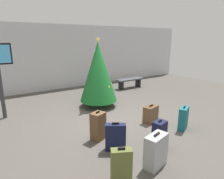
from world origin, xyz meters
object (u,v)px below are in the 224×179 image
holiday_tree (98,72)px  suitcase_4 (159,134)px  suitcase_6 (156,151)px  suitcase_1 (151,114)px  traveller_0 (100,73)px  waiting_bench (130,81)px  suitcase_2 (98,126)px  suitcase_5 (183,118)px  suitcase_0 (121,165)px  suitcase_3 (115,137)px

holiday_tree → suitcase_4: (-0.22, -3.23, -0.99)m
holiday_tree → suitcase_6: bearing=-102.6°
suitcase_1 → traveller_0: bearing=82.8°
waiting_bench → suitcase_2: size_ratio=2.01×
waiting_bench → suitcase_5: (-1.72, -4.54, -0.04)m
holiday_tree → suitcase_2: 2.65m
suitcase_0 → suitcase_5: bearing=15.3°
waiting_bench → suitcase_3: size_ratio=2.21×
suitcase_3 → waiting_bench: bearing=48.4°
suitcase_4 → suitcase_5: 1.26m
suitcase_0 → suitcase_6: bearing=-2.1°
suitcase_1 → suitcase_6: size_ratio=0.77×
suitcase_2 → suitcase_3: (0.07, -0.66, -0.03)m
suitcase_4 → suitcase_2: bearing=133.2°
waiting_bench → suitcase_2: suitcase_2 is taller
suitcase_0 → suitcase_2: 1.59m
holiday_tree → suitcase_3: size_ratio=3.71×
traveller_0 → suitcase_3: traveller_0 is taller
suitcase_0 → suitcase_4: suitcase_0 is taller
suitcase_3 → traveller_0: bearing=63.9°
suitcase_3 → suitcase_4: bearing=-24.1°
traveller_0 → suitcase_5: bearing=-90.9°
waiting_bench → suitcase_6: suitcase_6 is taller
suitcase_1 → suitcase_4: size_ratio=0.82×
traveller_0 → suitcase_3: 5.14m
suitcase_1 → suitcase_2: size_ratio=0.74×
traveller_0 → holiday_tree: bearing=-121.3°
traveller_0 → suitcase_3: size_ratio=2.52×
suitcase_1 → suitcase_4: (-0.81, -1.11, 0.06)m
suitcase_5 → suitcase_3: bearing=176.0°
suitcase_1 → suitcase_3: size_ratio=0.81×
suitcase_2 → holiday_tree: bearing=60.0°
suitcase_0 → suitcase_5: suitcase_5 is taller
suitcase_0 → suitcase_3: (0.48, 0.88, 0.00)m
suitcase_0 → suitcase_1: bearing=35.0°
waiting_bench → suitcase_4: 5.64m
suitcase_2 → suitcase_4: size_ratio=1.12×
suitcase_2 → waiting_bench: bearing=43.2°
suitcase_1 → suitcase_4: suitcase_4 is taller
traveller_0 → suitcase_4: (-1.31, -5.01, -0.58)m
holiday_tree → suitcase_4: 3.38m
traveller_0 → suitcase_5: size_ratio=2.53×
waiting_bench → suitcase_2: (-3.97, -3.72, -0.01)m
suitcase_2 → suitcase_3: size_ratio=1.10×
suitcase_0 → suitcase_2: size_ratio=0.90×
suitcase_2 → suitcase_4: bearing=-46.8°
traveller_0 → suitcase_0: traveller_0 is taller
suitcase_0 → suitcase_4: (1.42, 0.46, -0.00)m
holiday_tree → suitcase_5: bearing=-71.1°
waiting_bench → traveller_0: traveller_0 is taller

